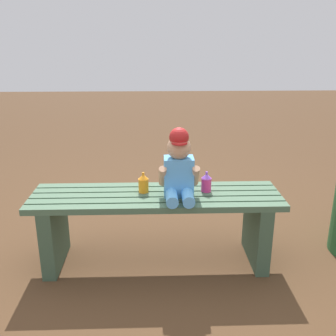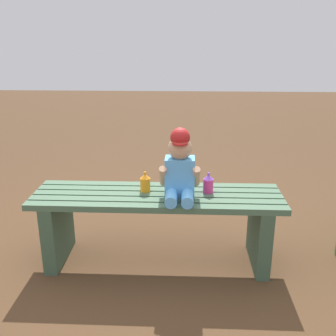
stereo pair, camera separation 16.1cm
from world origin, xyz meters
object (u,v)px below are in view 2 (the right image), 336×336
at_px(park_bench, 157,217).
at_px(sippy_cup_right, 208,183).
at_px(child_figure, 180,168).
at_px(sippy_cup_left, 145,182).

relative_size(park_bench, sippy_cup_right, 11.92).
xyz_separation_m(child_figure, sippy_cup_right, (0.17, 0.07, -0.12)).
bearing_deg(sippy_cup_right, child_figure, -157.99).
bearing_deg(sippy_cup_left, park_bench, -26.79).
xyz_separation_m(sippy_cup_left, sippy_cup_right, (0.38, 0.00, 0.00)).
xyz_separation_m(child_figure, sippy_cup_left, (-0.21, 0.07, -0.12)).
bearing_deg(sippy_cup_left, sippy_cup_right, 0.00).
relative_size(sippy_cup_left, sippy_cup_right, 1.00).
bearing_deg(child_figure, park_bench, 166.81).
bearing_deg(child_figure, sippy_cup_left, 161.68).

